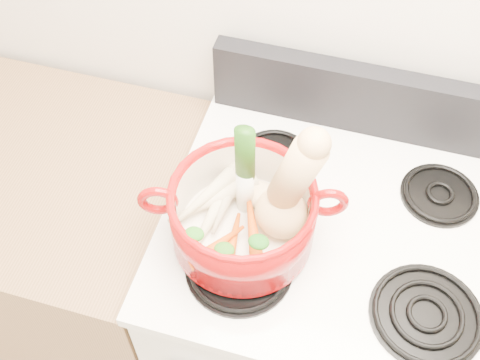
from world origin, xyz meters
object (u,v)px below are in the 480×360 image
(stove_body, at_px, (320,320))
(leek, at_px, (245,169))
(squash, at_px, (286,186))
(dutch_oven, at_px, (243,216))

(stove_body, height_order, leek, leek)
(squash, bearing_deg, leek, -172.41)
(stove_body, height_order, squash, squash)
(stove_body, xyz_separation_m, dutch_oven, (-0.20, -0.09, 0.58))
(dutch_oven, distance_m, leek, 0.10)
(leek, bearing_deg, squash, -17.14)
(stove_body, relative_size, dutch_oven, 3.13)
(dutch_oven, relative_size, squash, 1.04)
(stove_body, bearing_deg, leek, -169.52)
(dutch_oven, height_order, squash, squash)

